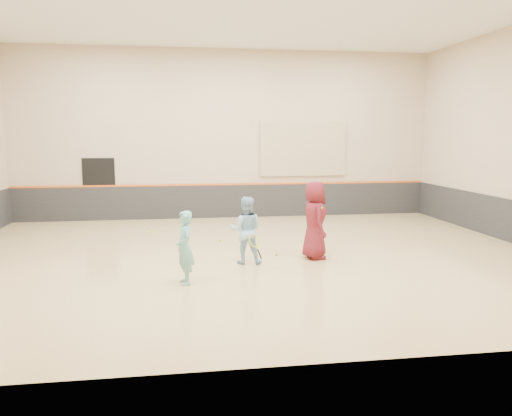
{
  "coord_description": "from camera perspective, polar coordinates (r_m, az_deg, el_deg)",
  "views": [
    {
      "loc": [
        -1.59,
        -12.02,
        2.99
      ],
      "look_at": [
        0.24,
        0.4,
        1.15
      ],
      "focal_mm": 35.0,
      "sensor_mm": 36.0,
      "label": 1
    }
  ],
  "objects": [
    {
      "name": "acoustic_panel",
      "position": [
        18.5,
        5.4,
        6.79
      ],
      "size": [
        3.2,
        0.08,
        2.0
      ],
      "primitive_type": "cube",
      "color": "tan",
      "rests_on": "wall_back"
    },
    {
      "name": "accent_stripe",
      "position": [
        18.14,
        -3.3,
        2.72
      ],
      "size": [
        14.9,
        0.03,
        0.06
      ],
      "primitive_type": "cube",
      "color": "#D85914",
      "rests_on": "wall_back"
    },
    {
      "name": "spare_racket",
      "position": [
        15.68,
        -11.82,
        -2.59
      ],
      "size": [
        0.62,
        0.62,
        0.13
      ],
      "primitive_type": null,
      "color": "#9BCB2C",
      "rests_on": "floor"
    },
    {
      "name": "doorway",
      "position": [
        18.33,
        -17.47,
        2.04
      ],
      "size": [
        1.1,
        0.05,
        2.2
      ],
      "primitive_type": "cube",
      "color": "black",
      "rests_on": "floor"
    },
    {
      "name": "instructor",
      "position": [
        11.65,
        -1.18,
        -2.55
      ],
      "size": [
        0.85,
        0.71,
        1.58
      ],
      "primitive_type": "imported",
      "rotation": [
        0.0,
        0.0,
        2.99
      ],
      "color": "#90C0DF",
      "rests_on": "floor"
    },
    {
      "name": "ball_in_hand",
      "position": [
        11.97,
        7.48,
        0.01
      ],
      "size": [
        0.07,
        0.07,
        0.07
      ],
      "primitive_type": "sphere",
      "color": "#C8DA32",
      "rests_on": "young_man"
    },
    {
      "name": "held_racket",
      "position": [
        11.35,
        -0.18,
        -3.81
      ],
      "size": [
        0.39,
        0.39,
        0.64
      ],
      "primitive_type": null,
      "color": "#B3D12E",
      "rests_on": "instructor"
    },
    {
      "name": "wainscot_back",
      "position": [
        18.22,
        -3.29,
        0.79
      ],
      "size": [
        14.9,
        0.04,
        1.2
      ],
      "primitive_type": "cube",
      "color": "#232326",
      "rests_on": "floor"
    },
    {
      "name": "room",
      "position": [
        12.32,
        -0.82,
        -1.84
      ],
      "size": [
        15.04,
        12.04,
        6.22
      ],
      "color": "tan",
      "rests_on": "ground"
    },
    {
      "name": "young_man",
      "position": [
        12.19,
        6.71,
        -1.36
      ],
      "size": [
        0.63,
        0.94,
        1.9
      ],
      "primitive_type": "imported",
      "rotation": [
        0.0,
        0.0,
        1.6
      ],
      "color": "maroon",
      "rests_on": "floor"
    },
    {
      "name": "girl",
      "position": [
        10.14,
        -8.15,
        -4.52
      ],
      "size": [
        0.47,
        0.61,
        1.5
      ],
      "primitive_type": "imported",
      "rotation": [
        0.0,
        0.0,
        -1.35
      ],
      "color": "#6AB7B9",
      "rests_on": "floor"
    },
    {
      "name": "ball_under_racket",
      "position": [
        12.53,
        2.33,
        -5.31
      ],
      "size": [
        0.07,
        0.07,
        0.07
      ],
      "primitive_type": "sphere",
      "color": "#B4CD2F",
      "rests_on": "floor"
    },
    {
      "name": "ball_beside_spare",
      "position": [
        14.17,
        -4.16,
        -3.73
      ],
      "size": [
        0.07,
        0.07,
        0.07
      ],
      "primitive_type": "sphere",
      "color": "gold",
      "rests_on": "floor"
    }
  ]
}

